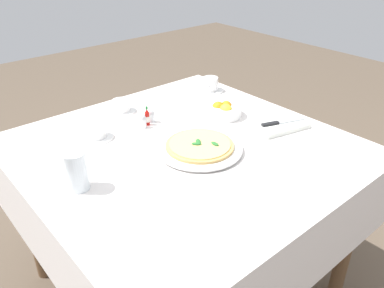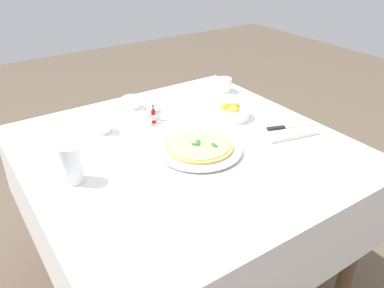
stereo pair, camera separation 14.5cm
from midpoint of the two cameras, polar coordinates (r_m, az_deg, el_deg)
The scene contains 14 objects.
ground_plane at distance 1.94m, azimuth 1.44°, elevation -19.52°, with size 8.00×8.00×0.00m, color brown.
dining_table at distance 1.54m, azimuth 1.71°, elevation -4.49°, with size 1.15×1.15×0.73m.
pizza_plate at distance 1.44m, azimuth 3.94°, elevation -0.76°, with size 0.32×0.32×0.02m.
pizza at distance 1.43m, azimuth 3.96°, elevation -0.28°, with size 0.25×0.25×0.02m.
coffee_cup_right_edge at distance 1.79m, azimuth -6.57°, elevation 5.85°, with size 0.13×0.13×0.06m.
coffee_cup_near_right at distance 1.58m, azimuth -10.55°, elevation 2.37°, with size 0.13×0.13×0.06m.
coffee_cup_near_left at distance 1.97m, azimuth 6.77°, elevation 8.36°, with size 0.13×0.13×0.07m.
water_glass_center_back at distance 1.29m, azimuth -14.06°, elevation -3.10°, with size 0.07×0.07×0.13m.
napkin_folded at distance 1.63m, azimuth 16.10°, elevation 1.91°, with size 0.24×0.18×0.02m.
dinner_knife at distance 1.63m, azimuth 16.25°, elevation 2.36°, with size 0.19×0.08×0.01m.
citrus_bowl at distance 1.70m, azimuth 8.25°, elevation 4.59°, with size 0.15×0.15×0.06m.
hot_sauce_bottle at distance 1.64m, azimuth -3.12°, elevation 4.13°, with size 0.02×0.02×0.08m.
salt_shaker at distance 1.66m, azimuth -2.46°, elevation 4.20°, with size 0.03×0.03×0.06m.
pepper_shaker at distance 1.62m, azimuth -3.77°, elevation 3.48°, with size 0.03×0.03×0.06m.
Camera 2 is at (-0.70, -1.08, 1.46)m, focal length 36.59 mm.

